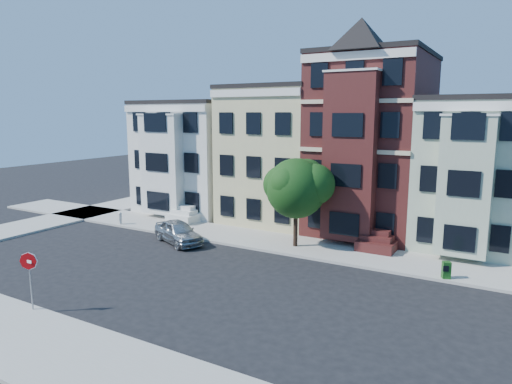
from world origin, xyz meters
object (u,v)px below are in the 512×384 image
Objects in this scene: newspaper_box at (446,270)px; fire_hydrant at (120,219)px; stop_sign at (30,277)px; parked_car at (178,232)px; street_tree at (296,192)px.

newspaper_box reaches higher than fire_hydrant.
stop_sign reaches higher than newspaper_box.
fire_hydrant is at bearing 102.52° from parked_car.
stop_sign is (8.08, -12.60, 1.04)m from fire_hydrant.
parked_car reaches higher than fire_hydrant.
newspaper_box is at bearing 36.41° from stop_sign.
street_tree is 15.17m from stop_sign.
newspaper_box is at bearing -8.68° from street_tree.
parked_car is 11.37m from stop_sign.
stop_sign is (-14.51, -12.60, 0.98)m from newspaper_box.
stop_sign is at bearing -57.32° from fire_hydrant.
newspaper_box is 0.30× the size of stop_sign.
parked_car is at bearing -158.96° from street_tree.
street_tree is 8.05m from parked_car.
stop_sign reaches higher than parked_car.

